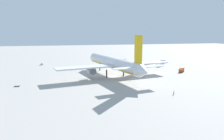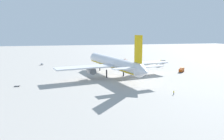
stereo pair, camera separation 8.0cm
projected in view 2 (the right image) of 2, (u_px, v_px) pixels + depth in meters
The scene contains 15 objects.
ground_plane at pixel (113, 76), 128.91m from camera, with size 600.00×600.00×0.00m, color #ADA8A0.
airliner at pixel (114, 63), 126.50m from camera, with size 69.32×67.38×23.72m.
service_truck_0 at pixel (158, 65), 163.80m from camera, with size 5.58×3.31×2.55m.
service_truck_1 at pixel (124, 60), 186.03m from camera, with size 6.17×4.86×3.11m.
service_truck_2 at pixel (162, 61), 180.15m from camera, with size 4.66×5.19×2.97m.
service_truck_3 at pixel (148, 62), 175.40m from camera, with size 5.23×2.81×2.79m.
service_truck_4 at pixel (182, 70), 141.31m from camera, with size 5.58×5.51×2.80m.
service_van at pixel (111, 63), 174.16m from camera, with size 4.84×4.25×1.97m.
baggage_cart_0 at pixel (17, 86), 104.08m from camera, with size 1.70×2.91×0.40m.
baggage_cart_1 at pixel (42, 64), 171.46m from camera, with size 2.93×2.02×1.41m.
ground_worker_0 at pixel (174, 93), 90.99m from camera, with size 0.47×0.47×1.63m.
ground_worker_1 at pixel (138, 65), 165.05m from camera, with size 0.52×0.52×1.68m.
ground_worker_2 at pixel (134, 62), 180.13m from camera, with size 0.56×0.56×1.69m.
traffic_cone_0 at pixel (87, 66), 164.91m from camera, with size 0.36×0.36×0.55m, color orange.
traffic_cone_1 at pixel (162, 68), 154.92m from camera, with size 0.36×0.36×0.55m, color orange.
Camera 2 is at (-123.05, 29.13, 25.30)m, focal length 35.91 mm.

